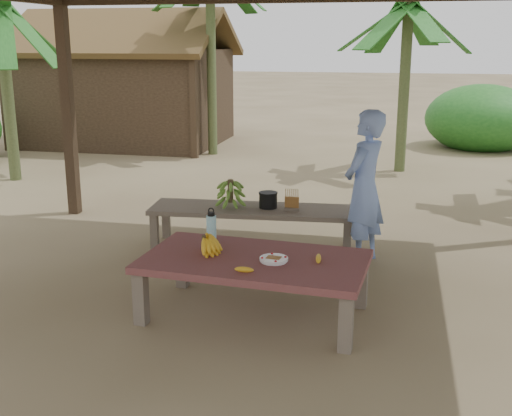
% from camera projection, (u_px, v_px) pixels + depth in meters
% --- Properties ---
extents(ground, '(80.00, 80.00, 0.00)m').
position_uv_depth(ground, '(240.00, 297.00, 5.69)').
color(ground, brown).
rests_on(ground, ground).
extents(work_table, '(1.87, 1.13, 0.50)m').
position_uv_depth(work_table, '(254.00, 265.00, 5.21)').
color(work_table, brown).
rests_on(work_table, ground).
extents(bench, '(2.24, 0.77, 0.45)m').
position_uv_depth(bench, '(252.00, 213.00, 6.95)').
color(bench, brown).
rests_on(bench, ground).
extents(ripe_banana_bunch, '(0.28, 0.25, 0.17)m').
position_uv_depth(ripe_banana_bunch, '(204.00, 243.00, 5.29)').
color(ripe_banana_bunch, yellow).
rests_on(ripe_banana_bunch, work_table).
extents(plate, '(0.23, 0.23, 0.04)m').
position_uv_depth(plate, '(274.00, 259.00, 5.10)').
color(plate, white).
rests_on(plate, work_table).
extents(loose_banana_front, '(0.16, 0.09, 0.04)m').
position_uv_depth(loose_banana_front, '(244.00, 270.00, 4.87)').
color(loose_banana_front, yellow).
rests_on(loose_banana_front, work_table).
extents(loose_banana_side, '(0.05, 0.15, 0.04)m').
position_uv_depth(loose_banana_side, '(318.00, 259.00, 5.11)').
color(loose_banana_side, yellow).
rests_on(loose_banana_side, work_table).
extents(water_flask, '(0.09, 0.09, 0.32)m').
position_uv_depth(water_flask, '(211.00, 228.00, 5.55)').
color(water_flask, '#44BED6').
rests_on(water_flask, work_table).
extents(green_banana_stalk, '(0.30, 0.30, 0.32)m').
position_uv_depth(green_banana_stalk, '(231.00, 193.00, 6.92)').
color(green_banana_stalk, '#598C2D').
rests_on(green_banana_stalk, bench).
extents(cooking_pot, '(0.19, 0.19, 0.17)m').
position_uv_depth(cooking_pot, '(268.00, 200.00, 6.91)').
color(cooking_pot, black).
rests_on(cooking_pot, bench).
extents(skewer_rack, '(0.19, 0.09, 0.24)m').
position_uv_depth(skewer_rack, '(292.00, 199.00, 6.79)').
color(skewer_rack, '#A57F47').
rests_on(skewer_rack, bench).
extents(woman, '(0.57, 0.67, 1.56)m').
position_uv_depth(woman, '(364.00, 188.00, 6.41)').
color(woman, '#6982C7').
rests_on(woman, ground).
extents(hut, '(4.40, 3.43, 2.85)m').
position_uv_depth(hut, '(127.00, 92.00, 13.90)').
color(hut, black).
rests_on(hut, ground).
extents(banana_plant_n, '(1.80, 1.80, 3.02)m').
position_uv_depth(banana_plant_n, '(408.00, 19.00, 10.49)').
color(banana_plant_n, '#596638').
rests_on(banana_plant_n, ground).
extents(banana_plant_w, '(1.80, 1.80, 2.91)m').
position_uv_depth(banana_plant_w, '(1.00, 25.00, 9.82)').
color(banana_plant_w, '#596638').
rests_on(banana_plant_w, ground).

